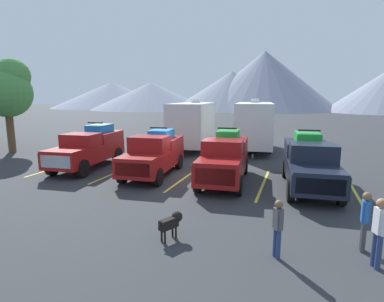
% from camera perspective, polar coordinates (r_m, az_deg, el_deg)
% --- Properties ---
extents(ground_plane, '(240.00, 240.00, 0.00)m').
position_cam_1_polar(ground_plane, '(16.08, -1.00, -4.72)').
color(ground_plane, '#2D3033').
extents(pickup_truck_a, '(2.51, 5.74, 2.59)m').
position_cam_1_polar(pickup_truck_a, '(18.85, -18.44, 0.65)').
color(pickup_truck_a, maroon).
rests_on(pickup_truck_a, ground).
extents(pickup_truck_b, '(2.48, 5.38, 2.45)m').
position_cam_1_polar(pickup_truck_b, '(16.37, -7.00, -0.45)').
color(pickup_truck_b, maroon).
rests_on(pickup_truck_b, ground).
extents(pickup_truck_c, '(2.47, 5.61, 2.56)m').
position_cam_1_polar(pickup_truck_c, '(15.08, 6.03, -1.21)').
color(pickup_truck_c, maroon).
rests_on(pickup_truck_c, ground).
extents(pickup_truck_d, '(2.57, 5.87, 2.57)m').
position_cam_1_polar(pickup_truck_d, '(14.90, 20.87, -1.90)').
color(pickup_truck_d, black).
rests_on(pickup_truck_d, ground).
extents(lot_stripe_a, '(0.12, 5.50, 0.01)m').
position_cam_1_polar(lot_stripe_a, '(19.98, -22.80, -2.57)').
color(lot_stripe_a, gold).
rests_on(lot_stripe_a, ground).
extents(lot_stripe_b, '(0.12, 5.50, 0.01)m').
position_cam_1_polar(lot_stripe_b, '(17.64, -13.23, -3.64)').
color(lot_stripe_b, gold).
rests_on(lot_stripe_b, ground).
extents(lot_stripe_c, '(0.12, 5.50, 0.01)m').
position_cam_1_polar(lot_stripe_c, '(15.95, -1.17, -4.83)').
color(lot_stripe_c, gold).
rests_on(lot_stripe_c, ground).
extents(lot_stripe_d, '(0.12, 5.50, 0.01)m').
position_cam_1_polar(lot_stripe_d, '(15.10, 13.00, -5.96)').
color(lot_stripe_d, gold).
rests_on(lot_stripe_d, ground).
extents(lot_stripe_e, '(0.12, 5.50, 0.01)m').
position_cam_1_polar(lot_stripe_e, '(15.25, 27.90, -6.75)').
color(lot_stripe_e, gold).
rests_on(lot_stripe_e, ground).
extents(camper_trailer_a, '(3.42, 8.52, 3.88)m').
position_cam_1_polar(camper_trailer_a, '(24.18, 0.19, 5.20)').
color(camper_trailer_a, silver).
rests_on(camper_trailer_a, ground).
extents(camper_trailer_b, '(3.36, 7.94, 3.91)m').
position_cam_1_polar(camper_trailer_b, '(23.68, 11.41, 4.93)').
color(camper_trailer_b, white).
rests_on(camper_trailer_b, ground).
extents(person_a, '(0.28, 0.30, 1.55)m').
position_cam_1_polar(person_a, '(8.34, 15.56, -13.02)').
color(person_a, navy).
rests_on(person_a, ground).
extents(person_b, '(0.28, 0.37, 1.76)m').
position_cam_1_polar(person_b, '(8.79, 31.26, -12.12)').
color(person_b, navy).
rests_on(person_b, ground).
extents(person_c, '(0.23, 0.36, 1.65)m').
position_cam_1_polar(person_c, '(9.53, 29.31, -10.67)').
color(person_c, '#3F3F42').
rests_on(person_c, ground).
extents(dog, '(0.53, 0.84, 0.78)m').
position_cam_1_polar(dog, '(9.21, -3.65, -12.81)').
color(dog, black).
rests_on(dog, ground).
extents(tree_a, '(3.52, 3.52, 6.81)m').
position_cam_1_polar(tree_a, '(26.29, -30.83, 9.81)').
color(tree_a, brown).
rests_on(tree_a, ground).
extents(mountain_ridge, '(155.27, 47.43, 17.25)m').
position_cam_1_polar(mountain_ridge, '(94.09, 15.34, 11.35)').
color(mountain_ridge, gray).
rests_on(mountain_ridge, ground).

